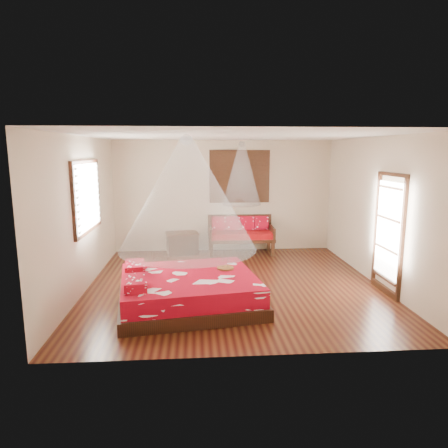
{
  "coord_description": "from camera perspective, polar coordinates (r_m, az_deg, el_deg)",
  "views": [
    {
      "loc": [
        -0.71,
        -7.33,
        2.53
      ],
      "look_at": [
        -0.17,
        0.18,
        1.15
      ],
      "focal_mm": 32.0,
      "sensor_mm": 36.0,
      "label": 1
    }
  ],
  "objects": [
    {
      "name": "room",
      "position": [
        7.45,
        1.39,
        1.66
      ],
      "size": [
        5.54,
        5.54,
        2.84
      ],
      "color": "#33110B",
      "rests_on": "ground"
    },
    {
      "name": "shutter_panel",
      "position": [
        10.13,
        2.23,
        6.8
      ],
      "size": [
        1.52,
        0.06,
        1.32
      ],
      "color": "black",
      "rests_on": "wall_back"
    },
    {
      "name": "daybed",
      "position": [
        9.97,
        2.4,
        -1.27
      ],
      "size": [
        1.62,
        0.72,
        0.94
      ],
      "color": "black",
      "rests_on": "floor"
    },
    {
      "name": "window_left",
      "position": [
        7.84,
        -18.92,
        3.74
      ],
      "size": [
        0.1,
        1.74,
        1.34
      ],
      "color": "black",
      "rests_on": "wall_left"
    },
    {
      "name": "wine_tray",
      "position": [
        7.0,
        0.19,
        -5.92
      ],
      "size": [
        0.29,
        0.29,
        0.23
      ],
      "rotation": [
        0.0,
        0.0,
        -0.37
      ],
      "color": "brown",
      "rests_on": "bed"
    },
    {
      "name": "glazed_door",
      "position": [
        7.69,
        22.42,
        -1.36
      ],
      "size": [
        0.08,
        1.02,
        2.16
      ],
      "color": "black",
      "rests_on": "floor"
    },
    {
      "name": "mosquito_net_main",
      "position": [
        6.4,
        -5.27,
        4.25
      ],
      "size": [
        2.23,
        2.23,
        1.8
      ],
      "primitive_type": "cone",
      "color": "white",
      "rests_on": "ceiling"
    },
    {
      "name": "storage_chest",
      "position": [
        10.04,
        -5.99,
        -2.69
      ],
      "size": [
        0.87,
        0.7,
        0.53
      ],
      "rotation": [
        0.0,
        0.0,
        0.18
      ],
      "color": "black",
      "rests_on": "floor"
    },
    {
      "name": "bed",
      "position": [
        6.76,
        -5.23,
        -9.35
      ],
      "size": [
        2.55,
        2.36,
        0.65
      ],
      "rotation": [
        0.0,
        0.0,
        0.15
      ],
      "color": "black",
      "rests_on": "floor"
    },
    {
      "name": "mosquito_net_daybed",
      "position": [
        9.66,
        2.55,
        7.22
      ],
      "size": [
        0.93,
        0.93,
        1.5
      ],
      "primitive_type": "cone",
      "color": "white",
      "rests_on": "ceiling"
    }
  ]
}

